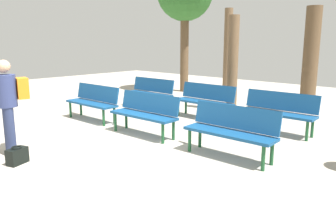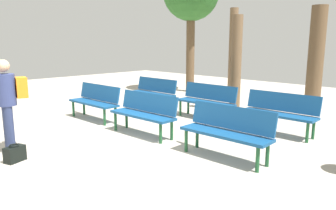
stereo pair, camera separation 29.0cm
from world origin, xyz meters
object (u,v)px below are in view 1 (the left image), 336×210
at_px(bench_r0_c2, 231,128).
at_px(tree_0, 228,54).
at_px(bench_r1_c1, 205,99).
at_px(visitor_with_backpack, 9,102).
at_px(tree_1, 310,60).
at_px(tree_3, 233,64).
at_px(bench_r0_c1, 145,111).
at_px(bench_r1_c2, 279,110).
at_px(bench_r1_c0, 150,91).
at_px(handbag, 17,156).
at_px(bench_r0_c0, 93,100).

bearing_deg(bench_r0_c2, tree_0, 121.46).
bearing_deg(bench_r1_c1, visitor_with_backpack, -101.00).
height_order(tree_1, tree_3, tree_1).
relative_size(bench_r0_c1, visitor_with_backpack, 0.98).
xyz_separation_m(bench_r1_c2, tree_0, (-3.18, 2.89, 1.02)).
xyz_separation_m(bench_r1_c0, handbag, (1.70, -4.65, -0.37)).
bearing_deg(visitor_with_backpack, bench_r1_c1, -87.41).
distance_m(bench_r0_c0, bench_r1_c0, 2.03).
xyz_separation_m(bench_r1_c1, handbag, (-0.30, -4.67, -0.37)).
relative_size(bench_r1_c2, handbag, 4.47).
bearing_deg(tree_1, tree_3, -140.83).
distance_m(bench_r0_c1, bench_r1_c1, 2.09).
bearing_deg(bench_r0_c2, bench_r0_c0, 178.13).
bearing_deg(handbag, visitor_with_backpack, 163.66).
bearing_deg(bench_r1_c2, bench_r0_c2, -89.51).
relative_size(bench_r0_c2, bench_r1_c0, 1.01).
distance_m(bench_r1_c1, bench_r1_c2, 1.97).
height_order(bench_r0_c2, bench_r1_c1, same).
height_order(bench_r1_c1, bench_r1_c2, same).
bearing_deg(visitor_with_backpack, tree_0, -74.06).
height_order(bench_r0_c0, bench_r1_c0, same).
relative_size(bench_r0_c1, tree_1, 0.56).
distance_m(bench_r0_c2, bench_r1_c1, 2.89).
distance_m(visitor_with_backpack, handbag, 0.98).
xyz_separation_m(bench_r0_c1, bench_r1_c2, (1.99, 2.07, 0.00)).
bearing_deg(visitor_with_backpack, bench_r0_c0, -52.60).
bearing_deg(bench_r0_c1, visitor_with_backpack, -110.85).
bearing_deg(visitor_with_backpack, tree_3, -85.60).
height_order(bench_r1_c0, tree_3, tree_3).
bearing_deg(bench_r1_c1, bench_r0_c0, -133.98).
xyz_separation_m(bench_r0_c0, handbag, (1.65, -2.62, -0.37)).
xyz_separation_m(bench_r1_c1, tree_1, (1.66, 2.53, 0.94)).
bearing_deg(bench_r1_c1, bench_r0_c2, -45.30).
height_order(bench_r1_c1, handbag, bench_r1_c1).
bearing_deg(tree_1, bench_r1_c2, -83.08).
distance_m(bench_r0_c0, bench_r1_c2, 4.42).
height_order(bench_r1_c1, tree_3, tree_3).
xyz_separation_m(bench_r0_c1, tree_1, (1.68, 4.62, 0.94)).
xyz_separation_m(bench_r0_c1, bench_r1_c0, (-1.98, 2.07, 0.00)).
bearing_deg(visitor_with_backpack, tree_1, -96.45).
xyz_separation_m(bench_r0_c1, bench_r0_c2, (2.07, 0.05, 0.00)).
bearing_deg(bench_r0_c1, bench_r1_c1, 87.48).
distance_m(bench_r1_c2, tree_1, 2.74).
relative_size(bench_r0_c1, bench_r1_c2, 1.00).
height_order(bench_r0_c1, bench_r1_c2, same).
height_order(tree_3, handbag, tree_3).
xyz_separation_m(bench_r1_c0, visitor_with_backpack, (1.16, -4.49, 0.43)).
xyz_separation_m(tree_3, handbag, (-0.33, -5.88, -1.20)).
relative_size(bench_r1_c2, visitor_with_backpack, 0.98).
bearing_deg(tree_3, bench_r1_c0, -148.95).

